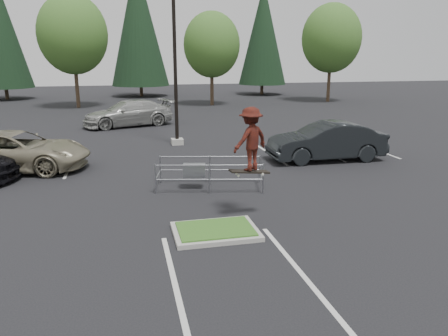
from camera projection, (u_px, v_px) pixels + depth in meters
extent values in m
plane|color=black|center=(215.00, 234.00, 11.44)|extent=(120.00, 120.00, 0.00)
cube|color=gray|center=(215.00, 232.00, 11.43)|extent=(2.20, 1.60, 0.12)
cube|color=#235C1D|center=(215.00, 229.00, 11.41)|extent=(1.95, 1.35, 0.05)
cube|color=beige|center=(71.00, 163.00, 18.94)|extent=(0.12, 5.20, 0.01)
cube|color=beige|center=(4.00, 166.00, 18.35)|extent=(0.12, 5.20, 0.01)
cube|color=beige|center=(268.00, 153.00, 20.91)|extent=(0.12, 5.20, 0.01)
cube|color=beige|center=(320.00, 150.00, 21.50)|extent=(0.12, 5.20, 0.01)
cube|color=beige|center=(370.00, 147.00, 22.09)|extent=(0.12, 5.20, 0.01)
cube|color=beige|center=(179.00, 301.00, 8.32)|extent=(0.12, 6.00, 0.01)
cube|color=beige|center=(311.00, 284.00, 8.91)|extent=(0.12, 6.00, 0.01)
cube|color=gray|center=(177.00, 142.00, 22.83)|extent=(0.60, 0.60, 0.30)
cylinder|color=black|center=(175.00, 45.00, 21.61)|extent=(0.18, 0.18, 10.00)
cylinder|color=#38281C|center=(77.00, 88.00, 38.44)|extent=(0.32, 0.32, 3.50)
ellipsoid|color=#2D6123|center=(73.00, 34.00, 37.31)|extent=(5.89, 5.89, 6.77)
sphere|color=#2D6123|center=(80.00, 43.00, 37.34)|extent=(3.68, 3.68, 3.68)
sphere|color=#2D6123|center=(68.00, 41.00, 37.72)|extent=(4.05, 4.05, 4.05)
cylinder|color=#38281C|center=(212.00, 89.00, 40.47)|extent=(0.32, 0.32, 3.04)
ellipsoid|color=#2D6123|center=(212.00, 45.00, 39.48)|extent=(5.12, 5.12, 5.89)
sphere|color=#2D6123|center=(219.00, 52.00, 39.49)|extent=(3.20, 3.20, 3.20)
sphere|color=#2D6123|center=(205.00, 50.00, 39.87)|extent=(3.52, 3.52, 3.52)
cylinder|color=#38281C|center=(329.00, 84.00, 43.52)|extent=(0.32, 0.32, 3.42)
ellipsoid|color=#2D6123|center=(331.00, 38.00, 42.41)|extent=(5.76, 5.76, 6.62)
sphere|color=#2D6123|center=(338.00, 46.00, 42.44)|extent=(3.60, 3.60, 3.60)
sphere|color=#2D6123|center=(324.00, 44.00, 42.82)|extent=(3.96, 3.96, 3.96)
cylinder|color=#38281C|center=(7.00, 94.00, 45.94)|extent=(0.36, 0.36, 1.20)
cylinder|color=#38281C|center=(141.00, 91.00, 49.47)|extent=(0.36, 0.36, 1.20)
cone|color=black|center=(138.00, 24.00, 47.65)|extent=(6.38, 6.38, 13.30)
cylinder|color=#38281C|center=(262.00, 89.00, 51.60)|extent=(0.36, 0.36, 1.20)
cone|color=black|center=(263.00, 34.00, 50.03)|extent=(5.50, 5.50, 11.30)
cylinder|color=gray|center=(156.00, 179.00, 14.59)|extent=(0.05, 0.05, 1.04)
cylinder|color=gray|center=(160.00, 170.00, 15.81)|extent=(0.05, 0.05, 1.04)
cylinder|color=gray|center=(209.00, 179.00, 14.61)|extent=(0.05, 0.05, 1.04)
cylinder|color=gray|center=(210.00, 169.00, 15.83)|extent=(0.05, 0.05, 1.04)
cylinder|color=gray|center=(263.00, 179.00, 14.64)|extent=(0.05, 0.05, 1.04)
cylinder|color=gray|center=(260.00, 169.00, 15.86)|extent=(0.05, 0.05, 1.04)
cylinder|color=gray|center=(209.00, 180.00, 14.62)|extent=(3.53, 0.81, 0.05)
cylinder|color=gray|center=(209.00, 165.00, 14.49)|extent=(3.53, 0.81, 0.05)
cylinder|color=gray|center=(210.00, 170.00, 15.84)|extent=(3.53, 0.81, 0.05)
cylinder|color=gray|center=(210.00, 157.00, 15.72)|extent=(3.53, 0.81, 0.05)
cube|color=gray|center=(194.00, 170.00, 15.18)|extent=(0.85, 0.62, 0.43)
cube|color=black|center=(249.00, 172.00, 12.31)|extent=(1.18, 0.43, 0.17)
cylinder|color=silver|center=(238.00, 176.00, 12.13)|extent=(0.07, 0.04, 0.07)
cylinder|color=silver|center=(236.00, 173.00, 12.36)|extent=(0.07, 0.04, 0.07)
cylinder|color=silver|center=(263.00, 174.00, 12.29)|extent=(0.07, 0.04, 0.07)
cylinder|color=silver|center=(260.00, 172.00, 12.51)|extent=(0.07, 0.04, 0.07)
imported|color=maroon|center=(250.00, 139.00, 12.07)|extent=(1.32, 1.12, 1.77)
imported|color=gray|center=(16.00, 151.00, 17.59)|extent=(6.15, 3.85, 1.58)
imported|color=black|center=(326.00, 141.00, 19.25)|extent=(5.16, 1.88, 1.69)
imported|color=#A5A6A0|center=(129.00, 113.00, 28.58)|extent=(6.25, 4.02, 1.69)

